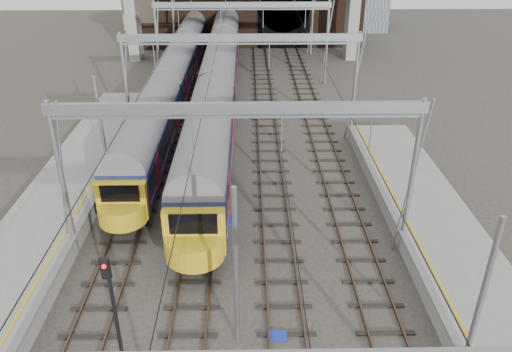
{
  "coord_description": "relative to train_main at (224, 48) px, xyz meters",
  "views": [
    {
      "loc": [
        0.49,
        -12.62,
        15.09
      ],
      "look_at": [
        0.9,
        11.51,
        2.4
      ],
      "focal_mm": 35.0,
      "sensor_mm": 36.0,
      "label": 1
    }
  ],
  "objects": [
    {
      "name": "equip_cover_a",
      "position": [
        -0.78,
        -32.78,
        -2.52
      ],
      "size": [
        1.04,
        0.8,
        0.11
      ],
      "primitive_type": "cube",
      "rotation": [
        0.0,
        0.0,
        0.13
      ],
      "color": "#1732AD",
      "rests_on": "ground"
    },
    {
      "name": "equip_cover_b",
      "position": [
        1.51,
        -29.56,
        -2.52
      ],
      "size": [
        0.99,
        0.75,
        0.11
      ],
      "primitive_type": "cube",
      "rotation": [
        0.0,
        0.0,
        0.11
      ],
      "color": "#1732AD",
      "rests_on": "ground"
    },
    {
      "name": "retaining_wall",
      "position": [
        3.4,
        11.8,
        1.76
      ],
      "size": [
        28.0,
        2.75,
        9.0
      ],
      "color": "#321F16",
      "rests_on": "ground"
    },
    {
      "name": "tracks",
      "position": [
        2.0,
        -25.14,
        -2.55
      ],
      "size": [
        14.4,
        80.0,
        0.22
      ],
      "color": "#4C3828",
      "rests_on": "ground"
    },
    {
      "name": "signal_near_left",
      "position": [
        -2.51,
        -38.73,
        0.35
      ],
      "size": [
        0.36,
        0.46,
        4.6
      ],
      "rotation": [
        0.0,
        0.0,
        -0.28
      ],
      "color": "black",
      "rests_on": "ground"
    },
    {
      "name": "train_second",
      "position": [
        -4.0,
        -7.77,
        -0.17
      ],
      "size": [
        2.66,
        46.17,
        4.62
      ],
      "color": "black",
      "rests_on": "ground"
    },
    {
      "name": "train_main",
      "position": [
        0.0,
        0.0,
        0.0
      ],
      "size": [
        2.94,
        67.93,
        5.01
      ],
      "color": "black",
      "rests_on": "ground"
    },
    {
      "name": "overhead_line",
      "position": [
        2.0,
        -18.65,
        4.0
      ],
      "size": [
        16.8,
        80.0,
        8.0
      ],
      "color": "gray",
      "rests_on": "ground"
    },
    {
      "name": "equip_cover_c",
      "position": [
        3.6,
        -38.0,
        -2.53
      ],
      "size": [
        0.83,
        0.63,
        0.09
      ],
      "primitive_type": "cube",
      "rotation": [
        0.0,
        0.0,
        -0.11
      ],
      "color": "#1732AD",
      "rests_on": "ground"
    }
  ]
}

